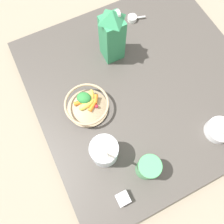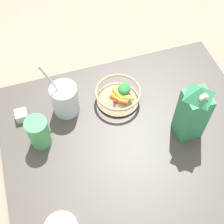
# 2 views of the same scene
# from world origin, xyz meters

# --- Properties ---
(ground_plane) EXTENTS (6.00, 6.00, 0.00)m
(ground_plane) POSITION_xyz_m (0.00, 0.00, 0.00)
(ground_plane) COLOR gray
(countertop) EXTENTS (0.95, 0.95, 0.04)m
(countertop) POSITION_xyz_m (0.00, 0.00, 0.02)
(countertop) COLOR #47423D
(countertop) RESTS_ON ground_plane
(fruit_bowl) EXTENTS (0.18, 0.18, 0.08)m
(fruit_bowl) POSITION_xyz_m (0.00, 0.27, 0.08)
(fruit_bowl) COLOR tan
(fruit_bowl) RESTS_ON countertop
(milk_carton) EXTENTS (0.08, 0.08, 0.26)m
(milk_carton) POSITION_xyz_m (0.20, 0.06, 0.17)
(milk_carton) COLOR #338C59
(milk_carton) RESTS_ON countertop
(yogurt_tub) EXTENTS (0.12, 0.10, 0.27)m
(yogurt_tub) POSITION_xyz_m (-0.20, 0.29, 0.11)
(yogurt_tub) COLOR silver
(yogurt_tub) RESTS_ON countertop
(drinking_cup) EXTENTS (0.08, 0.08, 0.13)m
(drinking_cup) POSITION_xyz_m (-0.32, 0.17, 0.11)
(drinking_cup) COLOR #4CB266
(drinking_cup) RESTS_ON countertop
(spice_jar) EXTENTS (0.04, 0.04, 0.04)m
(spice_jar) POSITION_xyz_m (-0.38, 0.30, 0.06)
(spice_jar) COLOR silver
(spice_jar) RESTS_ON countertop
(measuring_scoop) EXTENTS (0.05, 0.09, 0.02)m
(measuring_scoop) POSITION_xyz_m (0.33, -0.12, 0.05)
(measuring_scoop) COLOR white
(measuring_scoop) RESTS_ON countertop
(garlic_bowl) EXTENTS (0.11, 0.11, 0.07)m
(garlic_bowl) POSITION_xyz_m (-0.32, -0.16, 0.07)
(garlic_bowl) COLOR white
(garlic_bowl) RESTS_ON countertop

